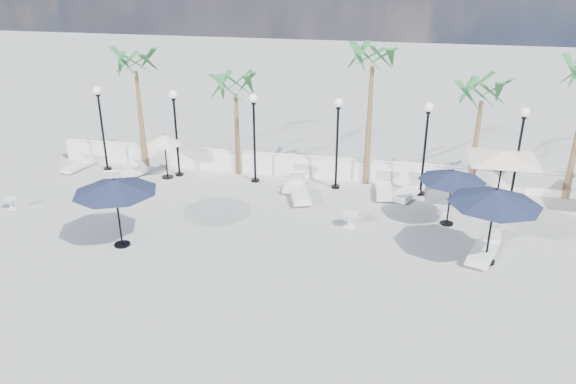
% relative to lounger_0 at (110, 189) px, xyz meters
% --- Properties ---
extents(ground, '(100.00, 100.00, 0.00)m').
position_rel_lounger_0_xyz_m(ground, '(8.97, -3.89, -0.24)').
color(ground, gray).
rests_on(ground, ground).
extents(balustrade, '(26.00, 0.30, 1.01)m').
position_rel_lounger_0_xyz_m(balustrade, '(8.97, 3.61, 0.22)').
color(balustrade, silver).
rests_on(balustrade, ground).
extents(lamppost_0, '(0.36, 0.36, 3.84)m').
position_rel_lounger_0_xyz_m(lamppost_0, '(-1.53, 2.61, 2.25)').
color(lamppost_0, black).
rests_on(lamppost_0, ground).
extents(lamppost_1, '(0.36, 0.36, 3.84)m').
position_rel_lounger_0_xyz_m(lamppost_1, '(1.97, 2.61, 2.25)').
color(lamppost_1, black).
rests_on(lamppost_1, ground).
extents(lamppost_2, '(0.36, 0.36, 3.84)m').
position_rel_lounger_0_xyz_m(lamppost_2, '(5.47, 2.61, 2.25)').
color(lamppost_2, black).
rests_on(lamppost_2, ground).
extents(lamppost_3, '(0.36, 0.36, 3.84)m').
position_rel_lounger_0_xyz_m(lamppost_3, '(8.97, 2.61, 2.25)').
color(lamppost_3, black).
rests_on(lamppost_3, ground).
extents(lamppost_4, '(0.36, 0.36, 3.84)m').
position_rel_lounger_0_xyz_m(lamppost_4, '(12.47, 2.61, 2.25)').
color(lamppost_4, black).
rests_on(lamppost_4, ground).
extents(lamppost_5, '(0.36, 0.36, 3.84)m').
position_rel_lounger_0_xyz_m(lamppost_5, '(15.97, 2.61, 2.25)').
color(lamppost_5, black).
rests_on(lamppost_5, ground).
extents(palm_0, '(2.60, 2.60, 5.50)m').
position_rel_lounger_0_xyz_m(palm_0, '(-0.03, 3.41, 4.29)').
color(palm_0, brown).
rests_on(palm_0, ground).
extents(palm_1, '(2.60, 2.60, 4.70)m').
position_rel_lounger_0_xyz_m(palm_1, '(4.47, 3.41, 3.51)').
color(palm_1, brown).
rests_on(palm_1, ground).
extents(palm_2, '(2.60, 2.60, 6.10)m').
position_rel_lounger_0_xyz_m(palm_2, '(10.17, 3.41, 4.87)').
color(palm_2, brown).
rests_on(palm_2, ground).
extents(palm_3, '(2.60, 2.60, 4.90)m').
position_rel_lounger_0_xyz_m(palm_3, '(14.47, 3.41, 3.71)').
color(palm_3, brown).
rests_on(palm_3, ground).
extents(lounger_0, '(1.09, 2.03, 0.72)m').
position_rel_lounger_0_xyz_m(lounger_0, '(0.00, 0.00, 0.00)').
color(lounger_0, silver).
rests_on(lounger_0, ground).
extents(lounger_1, '(0.84, 1.74, 0.63)m').
position_rel_lounger_0_xyz_m(lounger_1, '(-2.86, 2.32, -0.03)').
color(lounger_1, silver).
rests_on(lounger_1, ground).
extents(lounger_2, '(1.25, 1.93, 0.69)m').
position_rel_lounger_0_xyz_m(lounger_2, '(-0.05, 1.77, -0.01)').
color(lounger_2, silver).
rests_on(lounger_2, ground).
extents(lounger_3, '(1.36, 2.27, 0.81)m').
position_rel_lounger_0_xyz_m(lounger_3, '(7.66, 1.23, 0.03)').
color(lounger_3, silver).
rests_on(lounger_3, ground).
extents(lounger_4, '(0.80, 2.12, 0.78)m').
position_rel_lounger_0_xyz_m(lounger_4, '(7.33, 2.33, 0.02)').
color(lounger_4, silver).
rests_on(lounger_4, ground).
extents(lounger_5, '(1.40, 2.14, 0.77)m').
position_rel_lounger_0_xyz_m(lounger_5, '(11.96, 2.27, 0.01)').
color(lounger_5, silver).
rests_on(lounger_5, ground).
extents(lounger_6, '(0.87, 2.10, 0.76)m').
position_rel_lounger_0_xyz_m(lounger_6, '(10.99, 2.33, 0.01)').
color(lounger_6, silver).
rests_on(lounger_6, ground).
extents(lounger_7, '(1.32, 2.24, 0.80)m').
position_rel_lounger_0_xyz_m(lounger_7, '(14.44, -2.22, 0.02)').
color(lounger_7, silver).
rests_on(lounger_7, ground).
extents(side_table_0, '(0.47, 0.47, 0.45)m').
position_rel_lounger_0_xyz_m(side_table_0, '(-3.03, -2.12, 0.03)').
color(side_table_0, silver).
rests_on(side_table_0, ground).
extents(side_table_1, '(0.57, 0.57, 0.55)m').
position_rel_lounger_0_xyz_m(side_table_1, '(9.96, -0.96, 0.09)').
color(side_table_1, silver).
rests_on(side_table_1, ground).
extents(side_table_2, '(0.48, 0.48, 0.46)m').
position_rel_lounger_0_xyz_m(side_table_2, '(13.28, 0.93, 0.04)').
color(side_table_2, silver).
rests_on(side_table_2, ground).
extents(parasol_navy_left, '(2.77, 2.77, 2.45)m').
position_rel_lounger_0_xyz_m(parasol_navy_left, '(2.55, -3.94, 1.91)').
color(parasol_navy_left, black).
rests_on(parasol_navy_left, ground).
extents(parasol_navy_mid, '(2.87, 2.87, 2.57)m').
position_rel_lounger_0_xyz_m(parasol_navy_mid, '(14.48, -2.56, 2.02)').
color(parasol_navy_mid, black).
rests_on(parasol_navy_mid, ground).
extents(parasol_navy_right, '(2.39, 2.39, 2.14)m').
position_rel_lounger_0_xyz_m(parasol_navy_right, '(13.40, 0.01, 1.64)').
color(parasol_navy_right, black).
rests_on(parasol_navy_right, ground).
extents(parasol_cream_sq_a, '(5.03, 5.03, 2.47)m').
position_rel_lounger_0_xyz_m(parasol_cream_sq_a, '(15.34, 2.01, 2.04)').
color(parasol_cream_sq_a, black).
rests_on(parasol_cream_sq_a, ground).
extents(parasol_cream_small, '(1.65, 1.65, 2.03)m').
position_rel_lounger_0_xyz_m(parasol_cream_small, '(1.55, 2.24, 1.49)').
color(parasol_cream_small, black).
rests_on(parasol_cream_small, ground).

